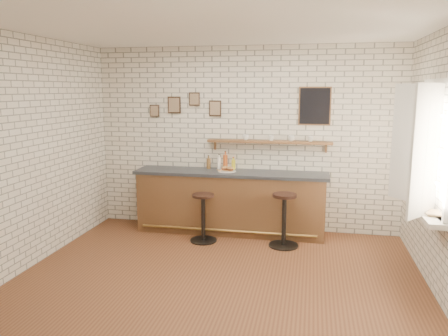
{
  "coord_description": "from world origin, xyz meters",
  "views": [
    {
      "loc": [
        1.08,
        -5.06,
        2.31
      ],
      "look_at": [
        -0.13,
        0.9,
        1.21
      ],
      "focal_mm": 35.0,
      "sensor_mm": 36.0,
      "label": 1
    }
  ],
  "objects_px": {
    "shelf_cup_b": "(271,138)",
    "bitters_bottle_brown": "(209,163)",
    "book_lower": "(428,213)",
    "condiment_bottle_yellow": "(233,164)",
    "shelf_cup_d": "(311,139)",
    "bar_stool_right": "(284,218)",
    "book_upper": "(428,212)",
    "shelf_cup_a": "(246,137)",
    "bitters_bottle_white": "(219,163)",
    "shelf_cup_c": "(291,138)",
    "ciabatta_sandwich": "(228,169)",
    "bitters_bottle_amber": "(225,162)",
    "bar_counter": "(231,202)",
    "sandwich_plate": "(227,171)",
    "bar_stool_left": "(203,216)"
  },
  "relations": [
    {
      "from": "bar_counter",
      "to": "bitters_bottle_brown",
      "type": "relative_size",
      "value": 13.97
    },
    {
      "from": "bar_counter",
      "to": "shelf_cup_a",
      "type": "xyz_separation_m",
      "value": [
        0.21,
        0.2,
        1.04
      ]
    },
    {
      "from": "ciabatta_sandwich",
      "to": "bitters_bottle_amber",
      "type": "bearing_deg",
      "value": 111.07
    },
    {
      "from": "bitters_bottle_amber",
      "to": "condiment_bottle_yellow",
      "type": "relative_size",
      "value": 1.47
    },
    {
      "from": "book_lower",
      "to": "bar_stool_left",
      "type": "bearing_deg",
      "value": 172.87
    },
    {
      "from": "bar_stool_right",
      "to": "shelf_cup_c",
      "type": "bearing_deg",
      "value": 86.64
    },
    {
      "from": "condiment_bottle_yellow",
      "to": "shelf_cup_d",
      "type": "relative_size",
      "value": 2.27
    },
    {
      "from": "bitters_bottle_white",
      "to": "bitters_bottle_brown",
      "type": "bearing_deg",
      "value": 180.0
    },
    {
      "from": "shelf_cup_d",
      "to": "ciabatta_sandwich",
      "type": "bearing_deg",
      "value": -163.38
    },
    {
      "from": "bar_stool_right",
      "to": "shelf_cup_a",
      "type": "xyz_separation_m",
      "value": [
        -0.69,
        0.69,
        1.11
      ]
    },
    {
      "from": "shelf_cup_b",
      "to": "shelf_cup_d",
      "type": "height_order",
      "value": "same"
    },
    {
      "from": "ciabatta_sandwich",
      "to": "shelf_cup_a",
      "type": "distance_m",
      "value": 0.59
    },
    {
      "from": "condiment_bottle_yellow",
      "to": "shelf_cup_c",
      "type": "height_order",
      "value": "shelf_cup_c"
    },
    {
      "from": "condiment_bottle_yellow",
      "to": "book_upper",
      "type": "xyz_separation_m",
      "value": [
        2.56,
        -1.87,
        -0.14
      ]
    },
    {
      "from": "shelf_cup_d",
      "to": "book_lower",
      "type": "relative_size",
      "value": 0.41
    },
    {
      "from": "bitters_bottle_white",
      "to": "bar_stool_left",
      "type": "xyz_separation_m",
      "value": [
        -0.1,
        -0.71,
        -0.71
      ]
    },
    {
      "from": "condiment_bottle_yellow",
      "to": "shelf_cup_d",
      "type": "height_order",
      "value": "shelf_cup_d"
    },
    {
      "from": "bar_stool_left",
      "to": "bar_stool_right",
      "type": "relative_size",
      "value": 0.93
    },
    {
      "from": "bar_stool_right",
      "to": "shelf_cup_c",
      "type": "distance_m",
      "value": 1.31
    },
    {
      "from": "shelf_cup_d",
      "to": "book_upper",
      "type": "relative_size",
      "value": 0.39
    },
    {
      "from": "book_lower",
      "to": "book_upper",
      "type": "bearing_deg",
      "value": -75.48
    },
    {
      "from": "bar_stool_right",
      "to": "book_upper",
      "type": "height_order",
      "value": "book_upper"
    },
    {
      "from": "bar_counter",
      "to": "shelf_cup_a",
      "type": "relative_size",
      "value": 28.09
    },
    {
      "from": "bitters_bottle_brown",
      "to": "shelf_cup_a",
      "type": "distance_m",
      "value": 0.76
    },
    {
      "from": "bitters_bottle_white",
      "to": "shelf_cup_c",
      "type": "relative_size",
      "value": 2.25
    },
    {
      "from": "shelf_cup_a",
      "to": "shelf_cup_b",
      "type": "bearing_deg",
      "value": -19.52
    },
    {
      "from": "shelf_cup_d",
      "to": "book_lower",
      "type": "xyz_separation_m",
      "value": [
        1.33,
        -1.87,
        -0.6
      ]
    },
    {
      "from": "shelf_cup_d",
      "to": "book_upper",
      "type": "height_order",
      "value": "shelf_cup_d"
    },
    {
      "from": "sandwich_plate",
      "to": "shelf_cup_a",
      "type": "distance_m",
      "value": 0.63
    },
    {
      "from": "bar_stool_left",
      "to": "shelf_cup_b",
      "type": "height_order",
      "value": "shelf_cup_b"
    },
    {
      "from": "bitters_bottle_brown",
      "to": "shelf_cup_b",
      "type": "xyz_separation_m",
      "value": [
        1.03,
        0.01,
        0.44
      ]
    },
    {
      "from": "sandwich_plate",
      "to": "bar_stool_right",
      "type": "bearing_deg",
      "value": -26.78
    },
    {
      "from": "bitters_bottle_white",
      "to": "bitters_bottle_amber",
      "type": "height_order",
      "value": "bitters_bottle_amber"
    },
    {
      "from": "shelf_cup_c",
      "to": "book_lower",
      "type": "bearing_deg",
      "value": -128.59
    },
    {
      "from": "condiment_bottle_yellow",
      "to": "book_lower",
      "type": "distance_m",
      "value": 3.16
    },
    {
      "from": "bitters_bottle_brown",
      "to": "bar_stool_right",
      "type": "bearing_deg",
      "value": -27.67
    },
    {
      "from": "bar_counter",
      "to": "book_upper",
      "type": "distance_m",
      "value": 3.1
    },
    {
      "from": "shelf_cup_b",
      "to": "book_lower",
      "type": "distance_m",
      "value": 2.76
    },
    {
      "from": "bar_stool_left",
      "to": "bar_stool_right",
      "type": "distance_m",
      "value": 1.23
    },
    {
      "from": "bitters_bottle_amber",
      "to": "bar_stool_left",
      "type": "relative_size",
      "value": 0.41
    },
    {
      "from": "ciabatta_sandwich",
      "to": "condiment_bottle_yellow",
      "type": "bearing_deg",
      "value": 74.55
    },
    {
      "from": "bar_stool_right",
      "to": "shelf_cup_c",
      "type": "relative_size",
      "value": 7.25
    },
    {
      "from": "sandwich_plate",
      "to": "book_lower",
      "type": "bearing_deg",
      "value": -32.26
    },
    {
      "from": "bitters_bottle_amber",
      "to": "book_upper",
      "type": "height_order",
      "value": "bitters_bottle_amber"
    },
    {
      "from": "shelf_cup_b",
      "to": "bitters_bottle_brown",
      "type": "bearing_deg",
      "value": 100.76
    },
    {
      "from": "bitters_bottle_amber",
      "to": "condiment_bottle_yellow",
      "type": "height_order",
      "value": "bitters_bottle_amber"
    },
    {
      "from": "bar_counter",
      "to": "shelf_cup_a",
      "type": "height_order",
      "value": "shelf_cup_a"
    },
    {
      "from": "bitters_bottle_amber",
      "to": "shelf_cup_d",
      "type": "xyz_separation_m",
      "value": [
        1.36,
        0.01,
        0.41
      ]
    },
    {
      "from": "shelf_cup_a",
      "to": "book_upper",
      "type": "bearing_deg",
      "value": -58.03
    },
    {
      "from": "bitters_bottle_white",
      "to": "shelf_cup_c",
      "type": "distance_m",
      "value": 1.25
    }
  ]
}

